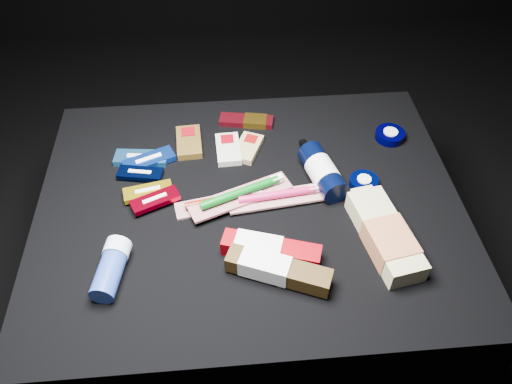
{
  "coord_description": "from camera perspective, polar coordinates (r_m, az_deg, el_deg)",
  "views": [
    {
      "loc": [
        -0.05,
        -0.77,
        1.26
      ],
      "look_at": [
        0.01,
        0.01,
        0.42
      ],
      "focal_mm": 35.0,
      "sensor_mm": 36.0,
      "label": 1
    }
  ],
  "objects": [
    {
      "name": "luna_bar_0",
      "position": [
        1.28,
        -12.99,
        3.81
      ],
      "size": [
        0.14,
        0.06,
        0.02
      ],
      "rotation": [
        0.0,
        0.0,
        -0.12
      ],
      "color": "#2673BA",
      "rests_on": "cloth_table"
    },
    {
      "name": "luna_bar_1",
      "position": [
        1.27,
        -12.12,
        3.54
      ],
      "size": [
        0.14,
        0.09,
        0.02
      ],
      "rotation": [
        0.0,
        0.0,
        0.4
      ],
      "color": "#113CAC",
      "rests_on": "cloth_table"
    },
    {
      "name": "clif_bar_2",
      "position": [
        1.28,
        -0.91,
        5.18
      ],
      "size": [
        0.09,
        0.12,
        0.02
      ],
      "rotation": [
        0.0,
        0.0,
        -0.42
      ],
      "color": "tan",
      "rests_on": "cloth_table"
    },
    {
      "name": "deodorant_stick",
      "position": [
        1.05,
        -16.23,
        -8.33
      ],
      "size": [
        0.07,
        0.14,
        0.05
      ],
      "rotation": [
        0.0,
        0.0,
        -0.18
      ],
      "color": "#233C92",
      "rests_on": "cloth_table"
    },
    {
      "name": "toothpaste_carton_green",
      "position": [
        1.01,
        2.03,
        -8.77
      ],
      "size": [
        0.21,
        0.13,
        0.04
      ],
      "rotation": [
        0.0,
        0.0,
        -0.4
      ],
      "color": "#36250D",
      "rests_on": "cloth_table"
    },
    {
      "name": "toothpaste_carton_red",
      "position": [
        1.05,
        1.22,
        -6.52
      ],
      "size": [
        0.21,
        0.11,
        0.04
      ],
      "rotation": [
        0.0,
        0.0,
        -0.31
      ],
      "color": "#7C0007",
      "rests_on": "cloth_table"
    },
    {
      "name": "clif_bar_0",
      "position": [
        1.3,
        -7.68,
        5.81
      ],
      "size": [
        0.07,
        0.12,
        0.02
      ],
      "rotation": [
        0.0,
        0.0,
        0.05
      ],
      "color": "#543C15",
      "rests_on": "cloth_table"
    },
    {
      "name": "ground",
      "position": [
        1.48,
        -0.56,
        -11.5
      ],
      "size": [
        3.0,
        3.0,
        0.0
      ],
      "primitive_type": "plane",
      "color": "black",
      "rests_on": "ground"
    },
    {
      "name": "power_bar",
      "position": [
        1.36,
        -0.77,
        8.13
      ],
      "size": [
        0.15,
        0.07,
        0.02
      ],
      "rotation": [
        0.0,
        0.0,
        -0.19
      ],
      "color": "maroon",
      "rests_on": "cloth_table"
    },
    {
      "name": "cloth_table",
      "position": [
        1.31,
        -0.62,
        -6.93
      ],
      "size": [
        0.98,
        0.78,
        0.4
      ],
      "primitive_type": "cube",
      "color": "black",
      "rests_on": "ground"
    },
    {
      "name": "cream_tin_upper",
      "position": [
        1.35,
        15.06,
        6.3
      ],
      "size": [
        0.08,
        0.08,
        0.02
      ],
      "rotation": [
        0.0,
        0.0,
        0.14
      ],
      "color": "black",
      "rests_on": "cloth_table"
    },
    {
      "name": "luna_bar_4",
      "position": [
        1.16,
        -11.46,
        -0.92
      ],
      "size": [
        0.12,
        0.08,
        0.01
      ],
      "rotation": [
        0.0,
        0.0,
        0.41
      ],
      "color": "maroon",
      "rests_on": "cloth_table"
    },
    {
      "name": "toothbrush_pack_2",
      "position": [
        1.14,
        -1.65,
        -0.26
      ],
      "size": [
        0.25,
        0.14,
        0.03
      ],
      "rotation": [
        0.0,
        0.0,
        0.37
      ],
      "color": "#B2ACA6",
      "rests_on": "cloth_table"
    },
    {
      "name": "toothbrush_pack_0",
      "position": [
        1.15,
        -3.81,
        -1.03
      ],
      "size": [
        0.22,
        0.09,
        0.02
      ],
      "rotation": [
        0.0,
        0.0,
        0.18
      ],
      "color": "#B4ABA7",
      "rests_on": "cloth_table"
    },
    {
      "name": "luna_bar_3",
      "position": [
        1.18,
        -12.23,
        0.05
      ],
      "size": [
        0.12,
        0.06,
        0.01
      ],
      "rotation": [
        0.0,
        0.0,
        0.2
      ],
      "color": "gold",
      "rests_on": "cloth_table"
    },
    {
      "name": "bodywash_bottle",
      "position": [
        1.09,
        14.59,
        -4.9
      ],
      "size": [
        0.12,
        0.25,
        0.05
      ],
      "rotation": [
        0.0,
        0.0,
        0.18
      ],
      "color": "#CCBD8B",
      "rests_on": "cloth_table"
    },
    {
      "name": "cream_tin_lower",
      "position": [
        1.21,
        12.2,
        1.12
      ],
      "size": [
        0.07,
        0.07,
        0.02
      ],
      "rotation": [
        0.0,
        0.0,
        0.04
      ],
      "color": "black",
      "rests_on": "cloth_table"
    },
    {
      "name": "toothbrush_pack_1",
      "position": [
        1.15,
        2.61,
        -0.51
      ],
      "size": [
        0.23,
        0.08,
        0.03
      ],
      "rotation": [
        0.0,
        0.0,
        0.12
      ],
      "color": "silver",
      "rests_on": "cloth_table"
    },
    {
      "name": "clif_bar_1",
      "position": [
        1.28,
        -3.21,
        5.05
      ],
      "size": [
        0.06,
        0.11,
        0.02
      ],
      "rotation": [
        0.0,
        0.0,
        0.04
      ],
      "color": "silver",
      "rests_on": "cloth_table"
    },
    {
      "name": "lotion_bottle",
      "position": [
        1.19,
        7.59,
        2.33
      ],
      "size": [
        0.1,
        0.2,
        0.06
      ],
      "rotation": [
        0.0,
        0.0,
        0.26
      ],
      "color": "black",
      "rests_on": "cloth_table"
    },
    {
      "name": "luna_bar_2",
      "position": [
        1.23,
        -13.1,
        2.07
      ],
      "size": [
        0.11,
        0.06,
        0.01
      ],
      "rotation": [
        0.0,
        0.0,
        -0.19
      ],
      "color": "black",
      "rests_on": "cloth_table"
    }
  ]
}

